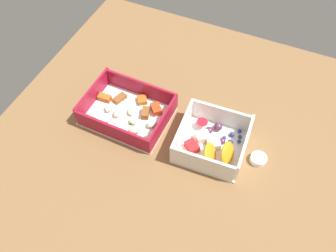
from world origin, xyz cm
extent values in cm
cube|color=brown|center=(0.00, 0.00, 1.00)|extent=(80.00, 80.00, 2.00)
cube|color=white|center=(-11.88, -0.66, 2.30)|extent=(19.96, 15.23, 0.60)
cube|color=maroon|center=(-21.38, -0.43, 4.92)|extent=(0.95, 14.77, 4.64)
cube|color=maroon|center=(-2.38, -0.89, 4.92)|extent=(0.95, 14.77, 4.64)
cube|color=maroon|center=(-11.71, 6.42, 4.92)|extent=(18.42, 1.04, 4.64)
cube|color=maroon|center=(-12.05, -7.74, 4.92)|extent=(18.42, 1.04, 4.64)
ellipsoid|color=beige|center=(-10.11, -5.22, 3.35)|extent=(2.40, 1.90, 1.07)
ellipsoid|color=beige|center=(-4.16, -4.89, 3.36)|extent=(2.57, 2.62, 1.08)
ellipsoid|color=beige|center=(-13.76, -1.55, 3.61)|extent=(2.21, 3.01, 1.44)
ellipsoid|color=beige|center=(-15.46, -4.50, 3.48)|extent=(2.96, 3.06, 1.26)
ellipsoid|color=beige|center=(-9.43, -2.37, 3.35)|extent=(2.33, 1.77, 1.07)
ellipsoid|color=beige|center=(-16.69, -1.24, 3.43)|extent=(2.03, 2.61, 1.18)
ellipsoid|color=beige|center=(-5.06, -1.25, 3.53)|extent=(2.76, 3.18, 1.33)
ellipsoid|color=beige|center=(-19.21, -4.66, 3.49)|extent=(2.88, 2.30, 1.27)
ellipsoid|color=beige|center=(-11.21, -0.11, 3.42)|extent=(2.59, 2.85, 1.17)
ellipsoid|color=beige|center=(-12.17, -6.09, 3.58)|extent=(3.24, 2.68, 1.39)
ellipsoid|color=beige|center=(-7.91, -4.47, 3.63)|extent=(3.57, 3.22, 1.47)
cube|color=red|center=(-6.06, 3.06, 3.44)|extent=(3.64, 3.70, 1.67)
cube|color=brown|center=(-15.78, 2.74, 3.10)|extent=(2.82, 3.76, 1.01)
cube|color=#AD5B1E|center=(-19.18, 1.22, 3.27)|extent=(3.23, 1.83, 1.33)
cube|color=#AD5B1E|center=(-10.47, 4.41, 3.18)|extent=(3.30, 3.37, 1.17)
cube|color=brown|center=(-7.86, 0.96, 3.41)|extent=(2.49, 3.37, 1.63)
cube|color=#387A33|center=(-12.75, -5.62, 2.70)|extent=(0.60, 0.40, 0.20)
cube|color=#387A33|center=(-6.70, -5.95, 2.70)|extent=(0.60, 0.40, 0.20)
cube|color=#387A33|center=(-11.94, -6.08, 2.70)|extent=(0.60, 0.40, 0.20)
cube|color=#387A33|center=(-9.98, -3.00, 2.70)|extent=(0.60, 0.40, 0.20)
cube|color=#387A33|center=(-14.44, -1.41, 2.70)|extent=(0.60, 0.40, 0.20)
cube|color=white|center=(9.36, -0.79, 2.30)|extent=(15.31, 15.00, 0.60)
cube|color=white|center=(2.38, -1.17, 5.32)|extent=(1.37, 14.25, 5.45)
cube|color=white|center=(16.33, -0.41, 5.32)|extent=(1.37, 14.25, 5.45)
cube|color=white|center=(8.99, 6.02, 5.32)|extent=(13.38, 1.32, 5.45)
cube|color=white|center=(9.73, -7.60, 5.32)|extent=(13.38, 1.32, 5.45)
ellipsoid|color=orange|center=(13.55, -2.92, 5.28)|extent=(4.05, 5.39, 5.15)
ellipsoid|color=orange|center=(10.12, -4.42, 5.15)|extent=(3.93, 5.09, 4.90)
cube|color=red|center=(5.69, -3.35, 3.53)|extent=(3.86, 3.70, 1.85)
cube|color=#F4EACC|center=(6.94, -0.12, 3.52)|extent=(3.84, 3.77, 1.85)
cube|color=#F4EACC|center=(9.91, -0.85, 3.46)|extent=(3.57, 3.34, 1.72)
sphere|color=#562D4C|center=(7.64, 2.29, 3.47)|extent=(1.73, 1.73, 1.73)
sphere|color=#562D4C|center=(9.23, 4.00, 3.59)|extent=(1.98, 1.98, 1.98)
sphere|color=#562D4C|center=(11.33, 0.76, 3.36)|extent=(1.52, 1.52, 1.52)
cone|color=red|center=(5.60, 3.07, 3.63)|extent=(2.57, 2.57, 2.06)
sphere|color=navy|center=(12.77, 3.57, 3.18)|extent=(1.17, 1.17, 1.17)
sphere|color=navy|center=(13.04, 1.44, 3.17)|extent=(1.14, 1.14, 1.14)
sphere|color=navy|center=(11.49, 2.06, 3.05)|extent=(0.91, 0.91, 0.91)
sphere|color=navy|center=(14.08, 5.20, 3.06)|extent=(0.92, 0.92, 0.92)
sphere|color=navy|center=(14.66, 3.75, 3.06)|extent=(0.91, 0.91, 0.91)
sphere|color=navy|center=(14.84, 2.43, 3.06)|extent=(0.93, 0.93, 0.93)
cylinder|color=white|center=(20.01, -0.29, 2.72)|extent=(3.54, 3.54, 1.45)
camera|label=1|loc=(17.15, -42.27, 67.76)|focal=36.65mm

